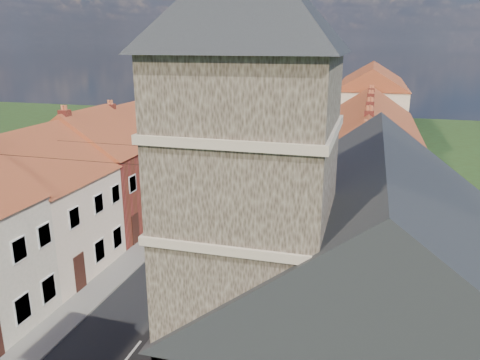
% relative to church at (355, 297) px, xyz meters
% --- Properties ---
extents(road, '(7.00, 90.00, 0.02)m').
position_rel_church_xyz_m(road, '(-9.36, 26.68, -5.87)').
color(road, black).
rests_on(road, ground).
extents(pavement_left, '(1.80, 90.00, 0.12)m').
position_rel_church_xyz_m(pavement_left, '(-13.76, 26.68, -5.82)').
color(pavement_left, slate).
rests_on(pavement_left, ground).
extents(pavement_right, '(1.80, 90.00, 0.12)m').
position_rel_church_xyz_m(pavement_right, '(-4.96, 26.68, -5.82)').
color(pavement_right, slate).
rests_on(pavement_right, ground).
extents(church, '(11.25, 14.25, 15.20)m').
position_rel_church_xyz_m(church, '(0.00, 0.00, 0.00)').
color(church, '#352C25').
rests_on(church, ground).
extents(cottage_r_tudor, '(8.30, 5.20, 9.00)m').
position_rel_church_xyz_m(cottage_r_tudor, '(-0.09, 9.37, -1.41)').
color(cottage_r_tudor, beige).
rests_on(cottage_r_tudor, ground).
extents(cottage_r_white_near, '(8.30, 6.00, 9.00)m').
position_rel_church_xyz_m(cottage_r_white_near, '(-0.06, 14.77, -1.40)').
color(cottage_r_white_near, silver).
rests_on(cottage_r_white_near, ground).
extents(cottage_r_cream_mid, '(8.30, 5.20, 9.00)m').
position_rel_church_xyz_m(cottage_r_cream_mid, '(-0.06, 20.17, -1.40)').
color(cottage_r_cream_mid, beige).
rests_on(cottage_r_cream_mid, ground).
extents(cottage_r_pink, '(8.30, 6.00, 9.00)m').
position_rel_church_xyz_m(cottage_r_pink, '(-0.06, 25.57, -1.40)').
color(cottage_r_pink, beige).
rests_on(cottage_r_pink, ground).
extents(cottage_r_white_far, '(8.30, 5.20, 9.00)m').
position_rel_church_xyz_m(cottage_r_white_far, '(-0.06, 30.97, -1.40)').
color(cottage_r_white_far, maroon).
rests_on(cottage_r_white_far, ground).
extents(cottage_r_cream_far, '(8.30, 6.00, 9.00)m').
position_rel_church_xyz_m(cottage_r_cream_far, '(-0.06, 36.37, -1.40)').
color(cottage_r_cream_far, beige).
rests_on(cottage_r_cream_far, ground).
extents(cottage_l_white, '(8.30, 6.90, 8.80)m').
position_rel_church_xyz_m(cottage_l_white, '(-18.66, 8.62, -1.51)').
color(cottage_l_white, beige).
rests_on(cottage_l_white, ground).
extents(cottage_l_brick_mid, '(8.30, 5.70, 9.10)m').
position_rel_church_xyz_m(cottage_l_brick_mid, '(-18.66, 14.72, -1.35)').
color(cottage_l_brick_mid, maroon).
rests_on(cottage_l_brick_mid, ground).
extents(cottage_l_pink, '(8.30, 6.30, 8.80)m').
position_rel_church_xyz_m(cottage_l_pink, '(-18.66, 20.52, -1.51)').
color(cottage_l_pink, beige).
rests_on(cottage_l_pink, ground).
extents(block_right_far, '(8.30, 24.20, 10.50)m').
position_rel_church_xyz_m(block_right_far, '(-0.06, 51.68, -0.58)').
color(block_right_far, beige).
rests_on(block_right_far, ground).
extents(block_left_far, '(8.30, 24.20, 10.50)m').
position_rel_church_xyz_m(block_left_far, '(-18.66, 46.68, -0.58)').
color(block_left_far, maroon).
rests_on(block_left_far, ground).
extents(lamppost, '(0.88, 0.15, 6.00)m').
position_rel_church_xyz_m(lamppost, '(-13.17, 16.68, -2.34)').
color(lamppost, black).
rests_on(lamppost, pavement_left).
extents(car_mid, '(2.02, 4.01, 1.26)m').
position_rel_church_xyz_m(car_mid, '(-12.37, 21.91, -5.25)').
color(car_mid, '#9C9EA3').
rests_on(car_mid, ground).
extents(car_far, '(2.65, 4.43, 1.20)m').
position_rel_church_xyz_m(car_far, '(-11.60, 41.08, -5.28)').
color(car_far, navy).
rests_on(car_far, ground).
extents(car_distant, '(3.78, 5.36, 1.36)m').
position_rel_church_xyz_m(car_distant, '(-10.86, 59.05, -5.20)').
color(car_distant, '#97999E').
rests_on(car_distant, ground).
extents(pedestrian_right, '(1.07, 0.93, 1.87)m').
position_rel_church_xyz_m(pedestrian_right, '(-5.05, 8.51, -4.82)').
color(pedestrian_right, black).
rests_on(pedestrian_right, pavement_right).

